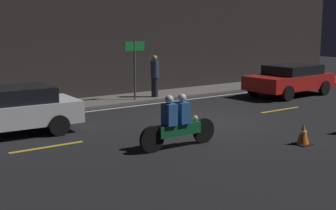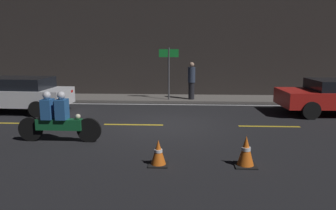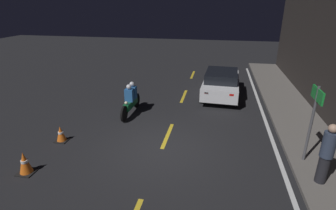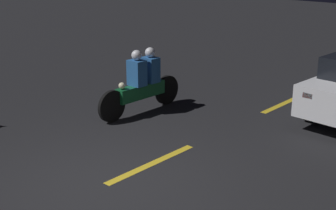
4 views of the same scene
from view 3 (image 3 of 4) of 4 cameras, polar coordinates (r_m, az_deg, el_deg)
The scene contains 12 objects.
ground_plane at distance 9.12m, azimuth -1.33°, elevation -9.56°, with size 56.00×56.00×0.00m, color black.
raised_curb at distance 9.56m, azimuth 30.82°, elevation -10.98°, with size 28.00×2.06×0.12m.
lane_dash_a at distance 18.32m, azimuth 5.39°, elevation 6.59°, with size 2.00×0.14×0.01m.
lane_dash_b at distance 14.05m, azimuth 3.46°, elevation 1.94°, with size 2.00×0.14×0.01m.
lane_dash_c at distance 9.97m, azimuth -0.10°, elevation -6.63°, with size 2.00×0.14×0.01m.
lane_solid_kerb at distance 9.21m, azimuth 23.15°, elevation -11.17°, with size 25.20×0.14×0.01m.
sedan_white at distance 14.14m, azimuth 11.50°, elevation 4.82°, with size 4.25×2.04×1.38m.
motorcycle at distance 11.78m, azimuth -8.09°, elevation 1.22°, with size 2.33×0.37×1.41m.
traffic_cone_near at distance 10.24m, azimuth -22.30°, elevation -5.83°, with size 0.43×0.43×0.58m.
traffic_cone_mid at distance 8.87m, azimuth -28.74°, elevation -10.99°, with size 0.48×0.48×0.69m.
pedestrian at distance 8.13m, azimuth 31.25°, elevation -9.03°, with size 0.34×0.34×1.74m.
shop_sign at distance 8.66m, azimuth 29.23°, elevation -0.92°, with size 0.90×0.08×2.40m.
Camera 3 is at (7.62, 1.70, 4.72)m, focal length 28.00 mm.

